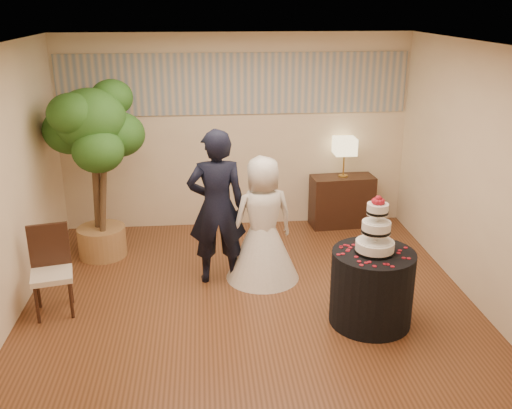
{
  "coord_description": "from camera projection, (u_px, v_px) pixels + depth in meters",
  "views": [
    {
      "loc": [
        -0.46,
        -5.57,
        3.21
      ],
      "look_at": [
        0.1,
        0.4,
        1.05
      ],
      "focal_mm": 40.0,
      "sensor_mm": 36.0,
      "label": 1
    }
  ],
  "objects": [
    {
      "name": "side_chair",
      "position": [
        51.0,
        272.0,
        6.05
      ],
      "size": [
        0.53,
        0.55,
        0.96
      ],
      "primitive_type": null,
      "rotation": [
        0.0,
        0.0,
        0.22
      ],
      "color": "black",
      "rests_on": "floor"
    },
    {
      "name": "wall_front",
      "position": [
        284.0,
        310.0,
        3.53
      ],
      "size": [
        5.0,
        0.06,
        2.8
      ],
      "primitive_type": "cube",
      "color": "beige",
      "rests_on": "ground"
    },
    {
      "name": "floor",
      "position": [
        250.0,
        305.0,
        6.35
      ],
      "size": [
        5.0,
        5.0,
        0.0
      ],
      "primitive_type": "cube",
      "color": "brown",
      "rests_on": "ground"
    },
    {
      "name": "wall_right",
      "position": [
        483.0,
        179.0,
        6.09
      ],
      "size": [
        0.06,
        5.0,
        2.8
      ],
      "primitive_type": "cube",
      "color": "beige",
      "rests_on": "ground"
    },
    {
      "name": "cake_table",
      "position": [
        372.0,
        287.0,
        5.9
      ],
      "size": [
        1.11,
        1.11,
        0.8
      ],
      "primitive_type": "cylinder",
      "rotation": [
        0.0,
        0.0,
        0.39
      ],
      "color": "black",
      "rests_on": "floor"
    },
    {
      "name": "bride",
      "position": [
        263.0,
        219.0,
        6.74
      ],
      "size": [
        1.07,
        1.07,
        1.53
      ],
      "primitive_type": "imported",
      "rotation": [
        0.0,
        0.0,
        3.37
      ],
      "color": "white",
      "rests_on": "floor"
    },
    {
      "name": "ficus_tree",
      "position": [
        95.0,
        171.0,
        7.2
      ],
      "size": [
        1.45,
        1.45,
        2.33
      ],
      "primitive_type": null,
      "rotation": [
        0.0,
        0.0,
        0.4
      ],
      "color": "#27561B",
      "rests_on": "floor"
    },
    {
      "name": "groom",
      "position": [
        217.0,
        207.0,
        6.63
      ],
      "size": [
        0.7,
        0.47,
        1.87
      ],
      "primitive_type": "imported",
      "rotation": [
        0.0,
        0.0,
        3.18
      ],
      "color": "black",
      "rests_on": "floor"
    },
    {
      "name": "console",
      "position": [
        342.0,
        201.0,
        8.49
      ],
      "size": [
        0.94,
        0.47,
        0.76
      ],
      "primitive_type": "cube",
      "rotation": [
        0.0,
        0.0,
        0.07
      ],
      "color": "black",
      "rests_on": "floor"
    },
    {
      "name": "wedding_cake",
      "position": [
        376.0,
        224.0,
        5.66
      ],
      "size": [
        0.4,
        0.4,
        0.61
      ],
      "primitive_type": null,
      "color": "white",
      "rests_on": "cake_table"
    },
    {
      "name": "ceiling",
      "position": [
        249.0,
        46.0,
        5.4
      ],
      "size": [
        5.0,
        5.0,
        0.0
      ],
      "primitive_type": "cube",
      "color": "white",
      "rests_on": "wall_back"
    },
    {
      "name": "wall_back",
      "position": [
        235.0,
        133.0,
        8.21
      ],
      "size": [
        5.0,
        0.06,
        2.8
      ],
      "primitive_type": "cube",
      "color": "beige",
      "rests_on": "ground"
    },
    {
      "name": "table_lamp",
      "position": [
        344.0,
        157.0,
        8.26
      ],
      "size": [
        0.31,
        0.31,
        0.58
      ],
      "primitive_type": null,
      "color": "beige",
      "rests_on": "console"
    },
    {
      "name": "mural_border",
      "position": [
        235.0,
        84.0,
        7.96
      ],
      "size": [
        4.9,
        0.02,
        0.85
      ],
      "primitive_type": "cube",
      "color": "#A4A29A",
      "rests_on": "wall_back"
    }
  ]
}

